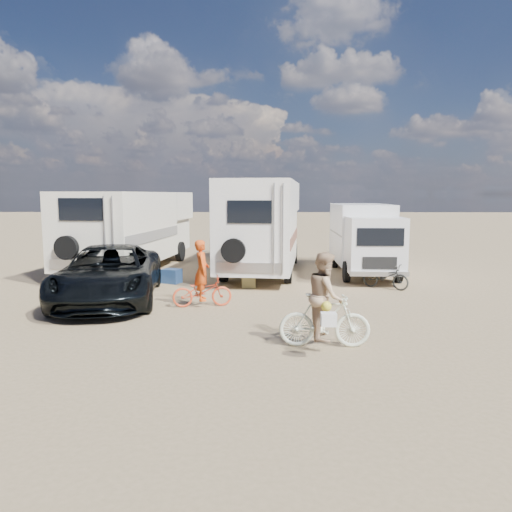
{
  "coord_description": "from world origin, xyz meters",
  "views": [
    {
      "loc": [
        0.33,
        -11.68,
        3.06
      ],
      "look_at": [
        0.06,
        1.83,
        1.3
      ],
      "focal_mm": 33.34,
      "sensor_mm": 36.0,
      "label": 1
    }
  ],
  "objects_px": {
    "rv_main": "(263,227)",
    "dark_suv": "(109,274)",
    "rider_man": "(202,277)",
    "bike_parked": "(385,276)",
    "bike_man": "(202,291)",
    "crate": "(249,282)",
    "cooler": "(172,276)",
    "box_truck": "(364,240)",
    "rider_woman": "(325,304)",
    "bike_woman": "(325,320)",
    "rv_left": "(132,231)"
  },
  "relations": [
    {
      "from": "bike_man",
      "to": "rider_woman",
      "type": "height_order",
      "value": "rider_woman"
    },
    {
      "from": "bike_man",
      "to": "rv_main",
      "type": "bearing_deg",
      "value": -26.36
    },
    {
      "from": "crate",
      "to": "rv_main",
      "type": "bearing_deg",
      "value": 81.88
    },
    {
      "from": "dark_suv",
      "to": "rider_woman",
      "type": "distance_m",
      "value": 6.98
    },
    {
      "from": "rv_left",
      "to": "box_truck",
      "type": "bearing_deg",
      "value": -1.19
    },
    {
      "from": "bike_woman",
      "to": "rider_man",
      "type": "bearing_deg",
      "value": 42.95
    },
    {
      "from": "rider_man",
      "to": "dark_suv",
      "type": "bearing_deg",
      "value": 66.03
    },
    {
      "from": "rv_left",
      "to": "dark_suv",
      "type": "xyz_separation_m",
      "value": [
        0.96,
        -5.94,
        -0.78
      ]
    },
    {
      "from": "dark_suv",
      "to": "rider_man",
      "type": "height_order",
      "value": "rider_man"
    },
    {
      "from": "bike_woman",
      "to": "rider_man",
      "type": "distance_m",
      "value": 4.51
    },
    {
      "from": "cooler",
      "to": "bike_man",
      "type": "bearing_deg",
      "value": -43.99
    },
    {
      "from": "dark_suv",
      "to": "bike_man",
      "type": "distance_m",
      "value": 2.85
    },
    {
      "from": "bike_man",
      "to": "cooler",
      "type": "bearing_deg",
      "value": 12.79
    },
    {
      "from": "rider_woman",
      "to": "cooler",
      "type": "relative_size",
      "value": 2.87
    },
    {
      "from": "bike_woman",
      "to": "rider_woman",
      "type": "xyz_separation_m",
      "value": [
        0.0,
        0.0,
        0.33
      ]
    },
    {
      "from": "box_truck",
      "to": "bike_woman",
      "type": "bearing_deg",
      "value": -105.2
    },
    {
      "from": "rider_man",
      "to": "crate",
      "type": "height_order",
      "value": "rider_man"
    },
    {
      "from": "bike_man",
      "to": "bike_parked",
      "type": "bearing_deg",
      "value": -76.24
    },
    {
      "from": "bike_parked",
      "to": "box_truck",
      "type": "bearing_deg",
      "value": 39.23
    },
    {
      "from": "bike_man",
      "to": "bike_parked",
      "type": "relative_size",
      "value": 1.04
    },
    {
      "from": "rider_woman",
      "to": "crate",
      "type": "distance_m",
      "value": 6.45
    },
    {
      "from": "bike_woman",
      "to": "rider_woman",
      "type": "distance_m",
      "value": 0.33
    },
    {
      "from": "dark_suv",
      "to": "bike_parked",
      "type": "distance_m",
      "value": 8.63
    },
    {
      "from": "rv_left",
      "to": "bike_woman",
      "type": "relative_size",
      "value": 4.54
    },
    {
      "from": "bike_parked",
      "to": "crate",
      "type": "distance_m",
      "value": 4.47
    },
    {
      "from": "bike_parked",
      "to": "cooler",
      "type": "relative_size",
      "value": 2.55
    },
    {
      "from": "dark_suv",
      "to": "bike_man",
      "type": "bearing_deg",
      "value": -22.12
    },
    {
      "from": "bike_woman",
      "to": "rider_woman",
      "type": "bearing_deg",
      "value": 0.0
    },
    {
      "from": "cooler",
      "to": "rv_main",
      "type": "bearing_deg",
      "value": 60.57
    },
    {
      "from": "rider_man",
      "to": "bike_parked",
      "type": "distance_m",
      "value": 6.23
    },
    {
      "from": "crate",
      "to": "rv_left",
      "type": "bearing_deg",
      "value": 142.05
    },
    {
      "from": "box_truck",
      "to": "bike_parked",
      "type": "bearing_deg",
      "value": -85.79
    },
    {
      "from": "rv_main",
      "to": "bike_parked",
      "type": "xyz_separation_m",
      "value": [
        4.0,
        -3.36,
        -1.37
      ]
    },
    {
      "from": "rv_main",
      "to": "dark_suv",
      "type": "bearing_deg",
      "value": -123.63
    },
    {
      "from": "bike_man",
      "to": "crate",
      "type": "distance_m",
      "value": 3.0
    },
    {
      "from": "bike_man",
      "to": "crate",
      "type": "xyz_separation_m",
      "value": [
        1.18,
        2.75,
        -0.24
      ]
    },
    {
      "from": "bike_parked",
      "to": "rv_main",
      "type": "bearing_deg",
      "value": 86.19
    },
    {
      "from": "box_truck",
      "to": "crate",
      "type": "height_order",
      "value": "box_truck"
    },
    {
      "from": "dark_suv",
      "to": "rider_woman",
      "type": "xyz_separation_m",
      "value": [
        5.68,
        -4.06,
        0.08
      ]
    },
    {
      "from": "rv_main",
      "to": "rider_woman",
      "type": "distance_m",
      "value": 9.51
    },
    {
      "from": "box_truck",
      "to": "rider_woman",
      "type": "height_order",
      "value": "box_truck"
    },
    {
      "from": "dark_suv",
      "to": "rv_main",
      "type": "bearing_deg",
      "value": 41.31
    },
    {
      "from": "dark_suv",
      "to": "rider_man",
      "type": "relative_size",
      "value": 3.45
    },
    {
      "from": "rv_main",
      "to": "crate",
      "type": "height_order",
      "value": "rv_main"
    },
    {
      "from": "cooler",
      "to": "bike_parked",
      "type": "bearing_deg",
      "value": 15.4
    },
    {
      "from": "rv_left",
      "to": "crate",
      "type": "xyz_separation_m",
      "value": [
        4.9,
        -3.83,
        -1.39
      ]
    },
    {
      "from": "bike_woman",
      "to": "crate",
      "type": "relative_size",
      "value": 4.03
    },
    {
      "from": "box_truck",
      "to": "rider_woman",
      "type": "distance_m",
      "value": 9.15
    },
    {
      "from": "rider_woman",
      "to": "dark_suv",
      "type": "bearing_deg",
      "value": 56.93
    },
    {
      "from": "rv_left",
      "to": "crate",
      "type": "distance_m",
      "value": 6.37
    }
  ]
}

